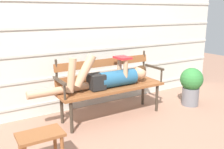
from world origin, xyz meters
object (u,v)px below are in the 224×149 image
footstool (41,141)px  potted_plant (191,84)px  park_bench (110,83)px  reclining_person (108,77)px

footstool → potted_plant: (2.57, 0.46, 0.05)m
park_bench → potted_plant: (1.34, -0.32, -0.15)m
reclining_person → footstool: 1.40m
park_bench → reclining_person: (-0.07, -0.07, 0.10)m
park_bench → potted_plant: 1.39m
potted_plant → footstool: bearing=-169.8°
footstool → potted_plant: potted_plant is taller
park_bench → potted_plant: bearing=-13.3°
reclining_person → footstool: bearing=-148.4°
park_bench → reclining_person: bearing=-134.1°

